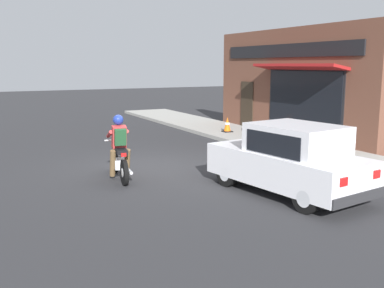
{
  "coord_description": "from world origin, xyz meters",
  "views": [
    {
      "loc": [
        -4.56,
        -11.3,
        2.84
      ],
      "look_at": [
        0.28,
        -1.85,
        0.95
      ],
      "focal_mm": 42.0,
      "sensor_mm": 36.0,
      "label": 1
    }
  ],
  "objects": [
    {
      "name": "storefront_building",
      "position": [
        6.75,
        2.51,
        2.11
      ],
      "size": [
        1.25,
        9.04,
        4.2
      ],
      "color": "brown",
      "rests_on": "ground"
    },
    {
      "name": "traffic_cone",
      "position": [
        4.91,
        4.05,
        0.43
      ],
      "size": [
        0.36,
        0.36,
        0.6
      ],
      "color": "black",
      "rests_on": "sidewalk_curb"
    },
    {
      "name": "car_hatchback",
      "position": [
        1.74,
        -3.7,
        0.77
      ],
      "size": [
        2.13,
        3.96,
        1.57
      ],
      "color": "black",
      "rests_on": "ground"
    },
    {
      "name": "ground_plane",
      "position": [
        0.0,
        0.0,
        0.0
      ],
      "size": [
        80.0,
        80.0,
        0.0
      ],
      "primitive_type": "plane",
      "color": "#2B2B2D"
    },
    {
      "name": "sidewalk_curb",
      "position": [
        5.22,
        3.0,
        0.07
      ],
      "size": [
        2.6,
        22.0,
        0.14
      ],
      "primitive_type": "cube",
      "color": "#9E9B93",
      "rests_on": "ground"
    },
    {
      "name": "motorcycle_with_rider",
      "position": [
        -1.17,
        -0.7,
        0.68
      ],
      "size": [
        0.64,
        2.01,
        1.62
      ],
      "color": "black",
      "rests_on": "ground"
    }
  ]
}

